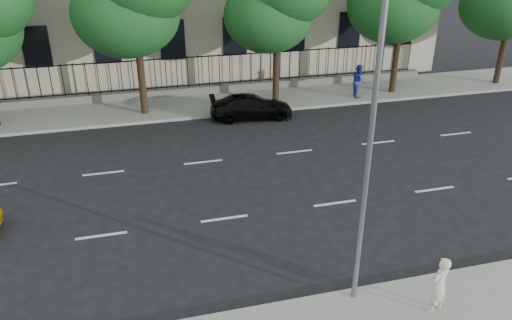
# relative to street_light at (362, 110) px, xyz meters

# --- Properties ---
(ground) EXTENTS (120.00, 120.00, 0.00)m
(ground) POSITION_rel_street_light_xyz_m (-2.50, 1.77, -5.15)
(ground) COLOR black
(ground) RESTS_ON ground
(far_sidewalk) EXTENTS (60.00, 4.00, 0.15)m
(far_sidewalk) POSITION_rel_street_light_xyz_m (-2.50, 15.77, -5.07)
(far_sidewalk) COLOR gray
(far_sidewalk) RESTS_ON ground
(lane_markings) EXTENTS (49.60, 4.62, 0.01)m
(lane_markings) POSITION_rel_street_light_xyz_m (-2.50, 6.52, -5.14)
(lane_markings) COLOR silver
(lane_markings) RESTS_ON ground
(iron_fence) EXTENTS (30.00, 0.50, 2.20)m
(iron_fence) POSITION_rel_street_light_xyz_m (-2.50, 17.47, -4.50)
(iron_fence) COLOR slate
(iron_fence) RESTS_ON far_sidewalk
(street_light) EXTENTS (0.25, 3.32, 8.05)m
(street_light) POSITION_rel_street_light_xyz_m (0.00, 0.00, 0.00)
(street_light) COLOR slate
(street_light) RESTS_ON near_sidewalk
(black_sedan) EXTENTS (4.29, 2.06, 1.20)m
(black_sedan) POSITION_rel_street_light_xyz_m (0.70, 13.27, -4.55)
(black_sedan) COLOR black
(black_sedan) RESTS_ON ground
(woman_near) EXTENTS (0.68, 0.56, 1.59)m
(woman_near) POSITION_rel_street_light_xyz_m (1.77, -1.53, -4.20)
(woman_near) COLOR silver
(woman_near) RESTS_ON near_sidewalk
(pedestrian_far) EXTENTS (0.85, 1.00, 1.80)m
(pedestrian_far) POSITION_rel_street_light_xyz_m (7.18, 14.64, -4.10)
(pedestrian_far) COLOR #2A3295
(pedestrian_far) RESTS_ON far_sidewalk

